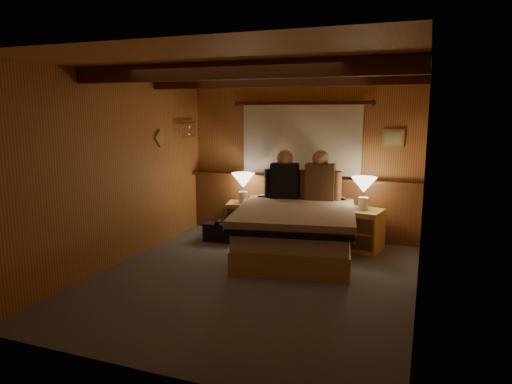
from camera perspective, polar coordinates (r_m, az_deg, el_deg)
The scene contains 19 objects.
floor at distance 5.44m, azimuth -0.31°, elevation -10.72°, with size 4.20×4.20×0.00m, color #575C68.
ceiling at distance 5.10m, azimuth -0.33°, elevation 15.35°, with size 4.20×4.20×0.00m, color #B58C44.
wall_back at distance 7.12m, azimuth 5.75°, elevation 4.14°, with size 3.60×3.60×0.00m, color #CA8448.
wall_left at distance 6.01m, azimuth -16.57°, elevation 2.68°, with size 4.20×4.20×0.00m, color #CA8448.
wall_right at distance 4.80m, azimuth 20.17°, elevation 0.70°, with size 4.20×4.20×0.00m, color #CA8448.
wall_front at distance 3.29m, azimuth -13.51°, elevation -3.03°, with size 3.60×3.60×0.00m, color #CA8448.
wainscot at distance 7.17m, azimuth 5.51°, elevation -1.60°, with size 3.60×0.23×0.94m.
curtain_window at distance 7.03m, azimuth 5.64°, elevation 6.69°, with size 2.18×0.09×1.11m.
ceiling_beams at distance 5.24m, azimuth 0.27°, elevation 14.23°, with size 3.60×1.65×0.16m.
coat_rail at distance 7.25m, azimuth -8.67°, elevation 7.89°, with size 0.05×0.55×0.24m.
framed_print at distance 6.85m, azimuth 16.79°, elevation 6.47°, with size 0.30×0.04×0.25m.
bed at distance 6.18m, azimuth 5.01°, elevation -4.81°, with size 1.80×2.17×0.67m.
nightstand_left at distance 7.24m, azimuth -1.68°, elevation -3.31°, with size 0.54×0.51×0.51m.
nightstand_right at distance 6.56m, azimuth 13.05°, elevation -4.65°, with size 0.62×0.58×0.58m.
lamp_left at distance 7.08m, azimuth -1.62°, elevation 1.24°, with size 0.36×0.36×0.47m.
lamp_right at distance 6.43m, azimuth 13.33°, elevation 0.63°, with size 0.35×0.35×0.46m.
person_left at distance 6.72m, azimuth 3.61°, elevation 1.72°, with size 0.59×0.31×0.73m.
person_right at distance 6.64m, azimuth 8.02°, elevation 1.58°, with size 0.61×0.28×0.74m.
duffel_bag at distance 6.91m, azimuth -4.52°, elevation -4.93°, with size 0.49×0.33×0.33m.
Camera 1 is at (1.82, -4.75, 1.93)m, focal length 32.00 mm.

